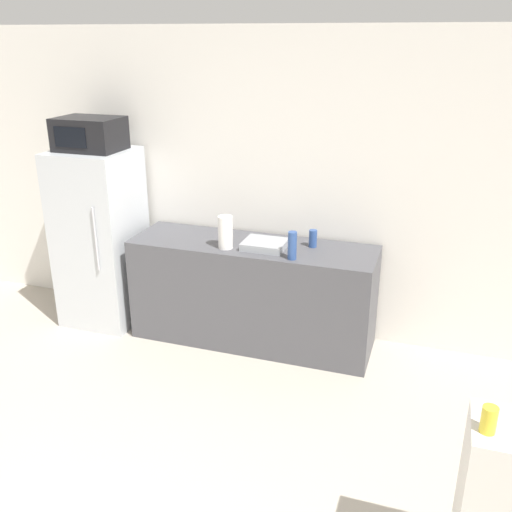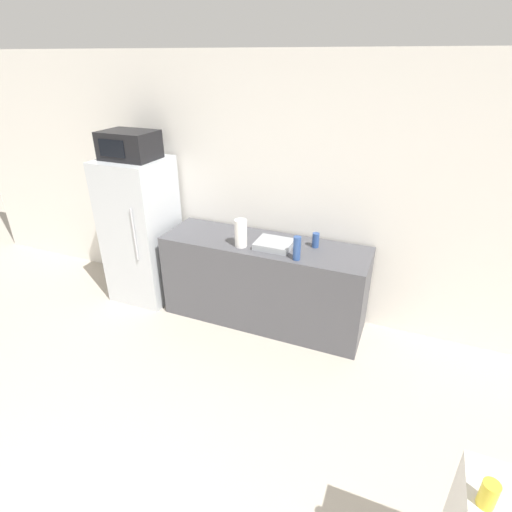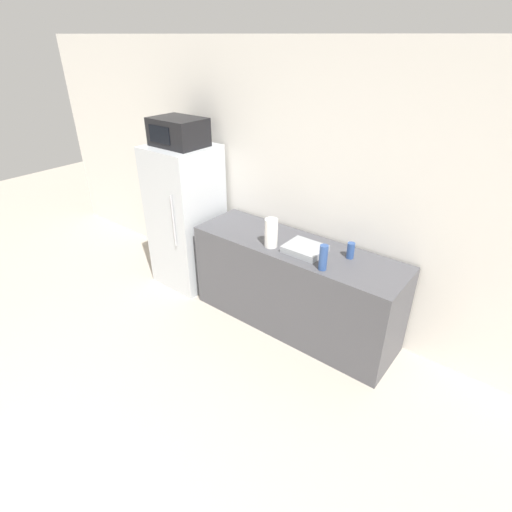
{
  "view_description": "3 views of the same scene",
  "coord_description": "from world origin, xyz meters",
  "px_view_note": "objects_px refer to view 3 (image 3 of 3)",
  "views": [
    {
      "loc": [
        1.58,
        -1.17,
        2.52
      ],
      "look_at": [
        0.51,
        2.03,
        1.21
      ],
      "focal_mm": 40.0,
      "sensor_mm": 36.0,
      "label": 1
    },
    {
      "loc": [
        1.43,
        -0.28,
        2.54
      ],
      "look_at": [
        0.42,
        2.15,
        1.21
      ],
      "focal_mm": 28.0,
      "sensor_mm": 36.0,
      "label": 2
    },
    {
      "loc": [
        1.87,
        0.26,
        2.6
      ],
      "look_at": [
        0.32,
        2.21,
        1.21
      ],
      "focal_mm": 28.0,
      "sensor_mm": 36.0,
      "label": 3
    }
  ],
  "objects_px": {
    "refrigerator": "(186,217)",
    "bottle_short": "(351,251)",
    "paper_towel_roll": "(271,233)",
    "microwave": "(178,132)",
    "bottle_tall": "(323,258)"
  },
  "relations": [
    {
      "from": "refrigerator",
      "to": "bottle_short",
      "type": "relative_size",
      "value": 11.1
    },
    {
      "from": "refrigerator",
      "to": "paper_towel_roll",
      "type": "relative_size",
      "value": 5.92
    },
    {
      "from": "refrigerator",
      "to": "bottle_short",
      "type": "height_order",
      "value": "refrigerator"
    },
    {
      "from": "microwave",
      "to": "bottle_short",
      "type": "distance_m",
      "value": 2.09
    },
    {
      "from": "refrigerator",
      "to": "paper_towel_roll",
      "type": "xyz_separation_m",
      "value": [
        1.27,
        -0.12,
        0.23
      ]
    },
    {
      "from": "bottle_tall",
      "to": "refrigerator",
      "type": "bearing_deg",
      "value": 174.21
    },
    {
      "from": "bottle_tall",
      "to": "paper_towel_roll",
      "type": "bearing_deg",
      "value": 173.5
    },
    {
      "from": "microwave",
      "to": "bottle_short",
      "type": "bearing_deg",
      "value": 3.89
    },
    {
      "from": "paper_towel_roll",
      "to": "refrigerator",
      "type": "bearing_deg",
      "value": 174.54
    },
    {
      "from": "bottle_short",
      "to": "paper_towel_roll",
      "type": "distance_m",
      "value": 0.72
    },
    {
      "from": "microwave",
      "to": "paper_towel_roll",
      "type": "bearing_deg",
      "value": -5.41
    },
    {
      "from": "refrigerator",
      "to": "paper_towel_roll",
      "type": "height_order",
      "value": "refrigerator"
    },
    {
      "from": "bottle_short",
      "to": "paper_towel_roll",
      "type": "height_order",
      "value": "paper_towel_roll"
    },
    {
      "from": "bottle_tall",
      "to": "microwave",
      "type": "bearing_deg",
      "value": 174.25
    },
    {
      "from": "paper_towel_roll",
      "to": "bottle_tall",
      "type": "bearing_deg",
      "value": -6.5
    }
  ]
}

